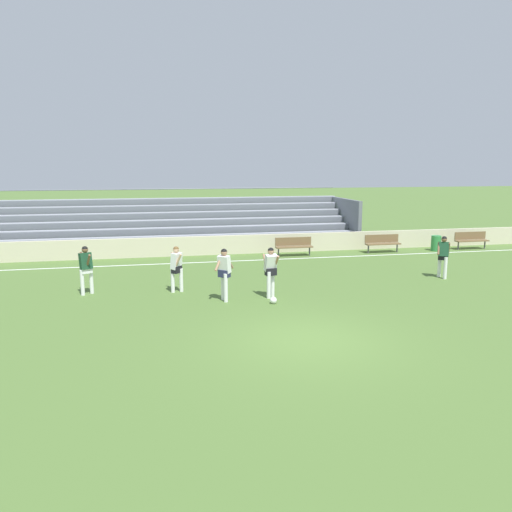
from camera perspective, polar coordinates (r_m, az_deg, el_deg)
The scene contains 14 objects.
ground_plane at distance 12.86m, azimuth 5.93°, elevation -9.50°, with size 160.00×160.00×0.00m, color #4C6B30.
field_line_sideline at distance 22.97m, azimuth -2.32°, elevation -0.57°, with size 44.00×0.12×0.01m, color white.
sideline_wall at distance 24.67m, azimuth -3.05°, elevation 1.28°, with size 48.00×0.16×0.93m, color beige.
bleacher_stand at distance 27.64m, azimuth -11.74°, elevation 3.78°, with size 22.31×4.64×2.99m.
bench_far_right at distance 24.20m, azimuth 4.33°, elevation 1.28°, with size 1.80×0.40×0.90m.
bench_far_left at distance 25.88m, azimuth 14.23°, elevation 1.58°, with size 1.80×0.40×0.90m.
bench_centre_sideline at distance 28.45m, azimuth 23.35°, elevation 1.82°, with size 1.80×0.40×0.90m.
trash_bin at distance 27.24m, azimuth 19.86°, elevation 1.38°, with size 0.49×0.49×0.78m, color #2D7F3D.
player_white_trailing_run at distance 16.47m, azimuth 1.70°, elevation -1.37°, with size 0.46×0.56×1.69m.
player_white_wide_right at distance 16.09m, azimuth -3.65°, elevation -1.59°, with size 0.70×0.46×1.72m.
player_dark_deep_cover at distance 17.83m, azimuth -18.85°, elevation -1.07°, with size 0.48×0.70×1.67m.
player_white_on_ball at distance 17.41m, azimuth -9.06°, elevation -1.05°, with size 0.46×0.65×1.61m.
player_dark_wide_left at distance 20.66m, azimuth 20.59°, elevation 0.29°, with size 0.67×0.49×1.65m.
soccer_ball at distance 15.96m, azimuth 1.99°, elevation -5.07°, with size 0.22×0.22×0.22m, color white.
Camera 1 is at (-3.79, -11.49, 4.36)m, focal length 35.04 mm.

